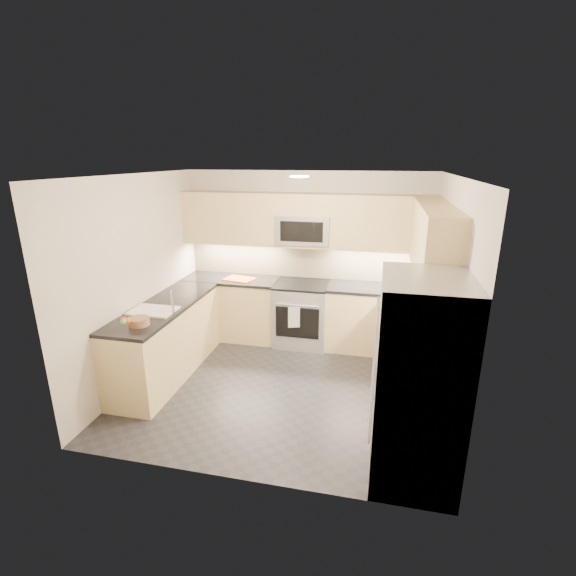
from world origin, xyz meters
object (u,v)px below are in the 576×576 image
object	(u,v)px
microwave	(304,229)
fruit_basket	(139,321)
gas_range	(302,314)
utensil_bowl	(409,285)
refrigerator	(418,381)
cutting_board	(239,279)

from	to	relation	value
microwave	fruit_basket	bearing A→B (deg)	-124.90
gas_range	fruit_basket	xyz separation A→B (m)	(-1.43, -1.93, 0.53)
utensil_bowl	fruit_basket	bearing A→B (deg)	-147.08
microwave	refrigerator	size ratio (longest dim) A/B	0.42
utensil_bowl	gas_range	bearing A→B (deg)	178.58
microwave	utensil_bowl	distance (m)	1.65
fruit_basket	gas_range	bearing A→B (deg)	53.40
microwave	cutting_board	bearing A→B (deg)	-171.49
gas_range	microwave	distance (m)	1.25
cutting_board	utensil_bowl	bearing A→B (deg)	-0.48
cutting_board	fruit_basket	size ratio (longest dim) A/B	1.85
refrigerator	cutting_board	xyz separation A→B (m)	(-2.40, 2.41, 0.05)
utensil_bowl	cutting_board	distance (m)	2.44
gas_range	utensil_bowl	distance (m)	1.60
gas_range	fruit_basket	size ratio (longest dim) A/B	3.99
refrigerator	utensil_bowl	world-z (taller)	refrigerator
cutting_board	refrigerator	bearing A→B (deg)	-45.15
refrigerator	cutting_board	distance (m)	3.40
gas_range	refrigerator	world-z (taller)	refrigerator
utensil_bowl	fruit_basket	xyz separation A→B (m)	(-2.93, -1.89, -0.04)
fruit_basket	utensil_bowl	bearing A→B (deg)	32.92
gas_range	microwave	bearing A→B (deg)	90.00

